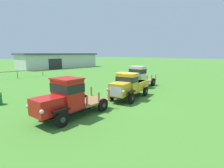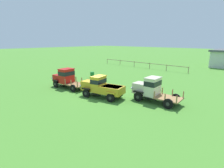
# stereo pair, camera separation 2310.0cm
# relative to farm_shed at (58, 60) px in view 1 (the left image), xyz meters

# --- Properties ---
(ground_plane) EXTENTS (240.00, 240.00, 0.00)m
(ground_plane) POSITION_rel_farm_shed_xyz_m (-11.96, -32.69, -1.83)
(ground_plane) COLOR #47842D
(farm_shed) EXTENTS (18.86, 8.54, 3.61)m
(farm_shed) POSITION_rel_farm_shed_xyz_m (0.00, 0.00, 0.00)
(farm_shed) COLOR silver
(farm_shed) RESTS_ON ground
(vintage_truck_foreground_near) EXTENTS (5.01, 2.35, 2.28)m
(vintage_truck_foreground_near) POSITION_rel_farm_shed_xyz_m (-17.18, -32.81, -0.64)
(vintage_truck_foreground_near) COLOR black
(vintage_truck_foreground_near) RESTS_ON ground
(vintage_truck_second_in_line) EXTENTS (4.74, 2.71, 2.12)m
(vintage_truck_second_in_line) POSITION_rel_farm_shed_xyz_m (-11.34, -32.53, -0.77)
(vintage_truck_second_in_line) COLOR black
(vintage_truck_second_in_line) RESTS_ON ground
(vintage_truck_midrow_center) EXTENTS (4.67, 2.19, 2.28)m
(vintage_truck_midrow_center) POSITION_rel_farm_shed_xyz_m (-7.16, -30.18, -0.65)
(vintage_truck_midrow_center) COLOR black
(vintage_truck_midrow_center) RESTS_ON ground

